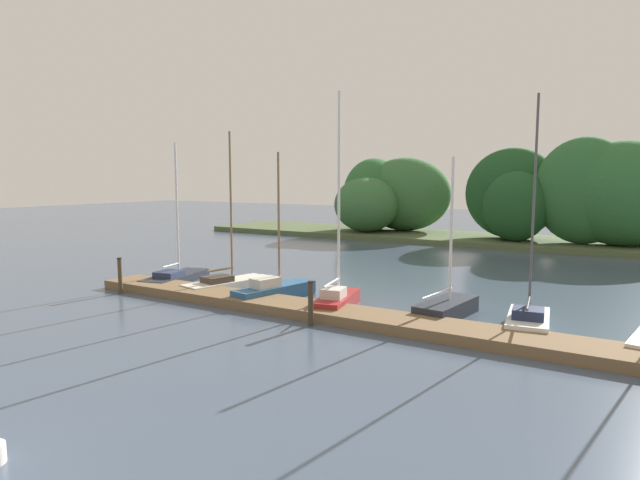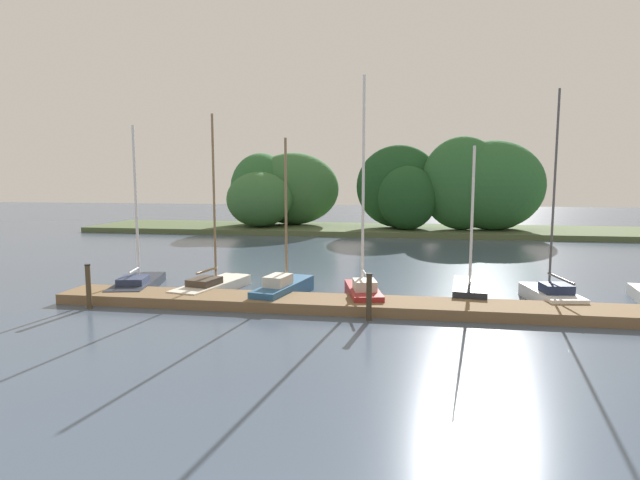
{
  "view_description": "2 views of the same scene",
  "coord_description": "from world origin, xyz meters",
  "px_view_note": "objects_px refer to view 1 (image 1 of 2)",
  "views": [
    {
      "loc": [
        9.2,
        -2.14,
        4.83
      ],
      "look_at": [
        -1.64,
        15.44,
        2.44
      ],
      "focal_mm": 30.25,
      "sensor_mm": 36.0,
      "label": 1
    },
    {
      "loc": [
        0.91,
        -3.25,
        4.41
      ],
      "look_at": [
        -2.21,
        15.81,
        2.07
      ],
      "focal_mm": 28.97,
      "sensor_mm": 36.0,
      "label": 2
    }
  ],
  "objects_px": {
    "mooring_piling_0": "(120,276)",
    "sailboat_2": "(276,290)",
    "sailboat_4": "(448,306)",
    "sailboat_1": "(229,282)",
    "sailboat_3": "(337,297)",
    "sailboat_0": "(177,276)",
    "mooring_piling_1": "(311,303)",
    "sailboat_5": "(528,318)"
  },
  "relations": [
    {
      "from": "mooring_piling_0",
      "to": "sailboat_2",
      "type": "bearing_deg",
      "value": 22.6
    },
    {
      "from": "sailboat_4",
      "to": "mooring_piling_0",
      "type": "xyz_separation_m",
      "value": [
        -12.91,
        -3.59,
        0.42
      ]
    },
    {
      "from": "sailboat_1",
      "to": "sailboat_2",
      "type": "relative_size",
      "value": 1.17
    },
    {
      "from": "sailboat_3",
      "to": "sailboat_4",
      "type": "xyz_separation_m",
      "value": [
        3.83,
        1.14,
        -0.11
      ]
    },
    {
      "from": "sailboat_0",
      "to": "sailboat_3",
      "type": "bearing_deg",
      "value": -106.11
    },
    {
      "from": "sailboat_0",
      "to": "sailboat_4",
      "type": "relative_size",
      "value": 1.16
    },
    {
      "from": "sailboat_1",
      "to": "sailboat_3",
      "type": "bearing_deg",
      "value": -83.91
    },
    {
      "from": "sailboat_1",
      "to": "sailboat_2",
      "type": "height_order",
      "value": "sailboat_1"
    },
    {
      "from": "sailboat_3",
      "to": "mooring_piling_0",
      "type": "relative_size",
      "value": 5.21
    },
    {
      "from": "mooring_piling_0",
      "to": "sailboat_0",
      "type": "bearing_deg",
      "value": 87.66
    },
    {
      "from": "sailboat_0",
      "to": "mooring_piling_0",
      "type": "bearing_deg",
      "value": 165.23
    },
    {
      "from": "sailboat_1",
      "to": "sailboat_0",
      "type": "bearing_deg",
      "value": 104.45
    },
    {
      "from": "sailboat_4",
      "to": "mooring_piling_0",
      "type": "height_order",
      "value": "sailboat_4"
    },
    {
      "from": "sailboat_1",
      "to": "mooring_piling_1",
      "type": "height_order",
      "value": "sailboat_1"
    },
    {
      "from": "sailboat_0",
      "to": "sailboat_2",
      "type": "bearing_deg",
      "value": -106.68
    },
    {
      "from": "mooring_piling_1",
      "to": "sailboat_1",
      "type": "bearing_deg",
      "value": 153.62
    },
    {
      "from": "sailboat_2",
      "to": "mooring_piling_0",
      "type": "relative_size",
      "value": 3.84
    },
    {
      "from": "sailboat_1",
      "to": "sailboat_4",
      "type": "height_order",
      "value": "sailboat_1"
    },
    {
      "from": "sailboat_1",
      "to": "mooring_piling_0",
      "type": "height_order",
      "value": "sailboat_1"
    },
    {
      "from": "sailboat_0",
      "to": "sailboat_4",
      "type": "xyz_separation_m",
      "value": [
        12.79,
        0.56,
        0.04
      ]
    },
    {
      "from": "sailboat_4",
      "to": "sailboat_5",
      "type": "bearing_deg",
      "value": -89.48
    },
    {
      "from": "sailboat_4",
      "to": "mooring_piling_1",
      "type": "relative_size",
      "value": 3.72
    },
    {
      "from": "sailboat_2",
      "to": "sailboat_4",
      "type": "bearing_deg",
      "value": -69.83
    },
    {
      "from": "mooring_piling_1",
      "to": "sailboat_3",
      "type": "bearing_deg",
      "value": 99.01
    },
    {
      "from": "sailboat_0",
      "to": "mooring_piling_1",
      "type": "relative_size",
      "value": 4.31
    },
    {
      "from": "mooring_piling_1",
      "to": "sailboat_4",
      "type": "bearing_deg",
      "value": 45.94
    },
    {
      "from": "sailboat_0",
      "to": "mooring_piling_1",
      "type": "xyz_separation_m",
      "value": [
        9.34,
        -3.0,
        0.45
      ]
    },
    {
      "from": "sailboat_4",
      "to": "mooring_piling_1",
      "type": "height_order",
      "value": "sailboat_4"
    },
    {
      "from": "sailboat_4",
      "to": "mooring_piling_0",
      "type": "relative_size",
      "value": 3.65
    },
    {
      "from": "sailboat_4",
      "to": "sailboat_3",
      "type": "bearing_deg",
      "value": 113.23
    },
    {
      "from": "sailboat_2",
      "to": "sailboat_5",
      "type": "height_order",
      "value": "sailboat_5"
    },
    {
      "from": "sailboat_1",
      "to": "sailboat_4",
      "type": "distance_m",
      "value": 9.7
    },
    {
      "from": "sailboat_5",
      "to": "mooring_piling_1",
      "type": "height_order",
      "value": "sailboat_5"
    },
    {
      "from": "mooring_piling_1",
      "to": "sailboat_0",
      "type": "bearing_deg",
      "value": 162.21
    },
    {
      "from": "sailboat_4",
      "to": "sailboat_5",
      "type": "xyz_separation_m",
      "value": [
        2.73,
        -0.29,
        0.01
      ]
    },
    {
      "from": "sailboat_0",
      "to": "sailboat_5",
      "type": "distance_m",
      "value": 15.52
    },
    {
      "from": "sailboat_5",
      "to": "mooring_piling_1",
      "type": "relative_size",
      "value": 4.98
    },
    {
      "from": "sailboat_4",
      "to": "sailboat_1",
      "type": "bearing_deg",
      "value": 99.4
    },
    {
      "from": "sailboat_1",
      "to": "sailboat_5",
      "type": "distance_m",
      "value": 12.41
    },
    {
      "from": "sailboat_3",
      "to": "mooring_piling_0",
      "type": "distance_m",
      "value": 9.41
    },
    {
      "from": "mooring_piling_0",
      "to": "mooring_piling_1",
      "type": "xyz_separation_m",
      "value": [
        9.46,
        0.03,
        -0.01
      ]
    },
    {
      "from": "sailboat_5",
      "to": "mooring_piling_0",
      "type": "bearing_deg",
      "value": 93.66
    }
  ]
}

